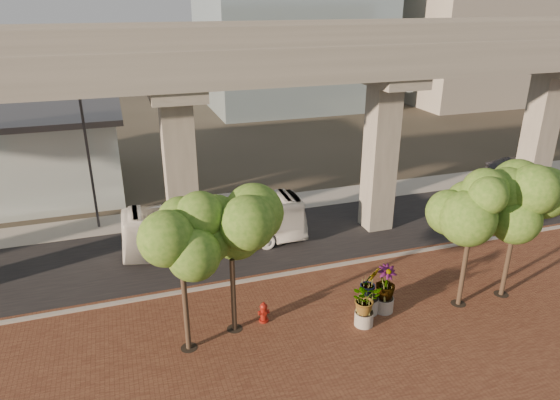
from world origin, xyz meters
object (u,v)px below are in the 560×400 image
object	(u,v)px
planter_front	(365,301)
transit_bus	(216,225)
parked_car	(521,171)
fire_hydrant	(264,312)

from	to	relation	value
planter_front	transit_bus	bearing A→B (deg)	116.68
planter_front	parked_car	bearing A→B (deg)	32.56
transit_bus	planter_front	xyz separation A→B (m)	(4.71, -9.38, -0.15)
fire_hydrant	transit_bus	bearing A→B (deg)	94.15
parked_car	fire_hydrant	world-z (taller)	parked_car
transit_bus	planter_front	size ratio (longest dim) A/B	5.09
transit_bus	planter_front	world-z (taller)	transit_bus
parked_car	fire_hydrant	size ratio (longest dim) A/B	5.22
transit_bus	fire_hydrant	world-z (taller)	transit_bus
transit_bus	parked_car	bearing A→B (deg)	-80.72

